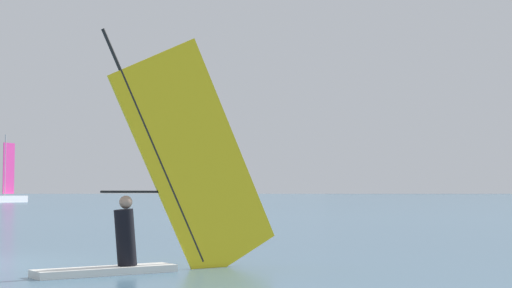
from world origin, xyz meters
TOP-DOWN VIEW (x-y plane):
  - windsurfer at (4.22, -0.04)m, footprint 3.20×3.70m
  - small_sailboat at (-52.97, 82.27)m, footprint 3.33×7.09m

SIDE VIEW (x-z plane):
  - small_sailboat at x=-52.97m, z-range -3.89..5.56m
  - windsurfer at x=4.22m, z-range -0.95..3.43m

